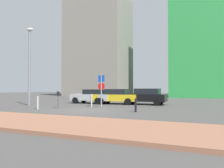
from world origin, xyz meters
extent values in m
plane|color=#4C4947|center=(0.00, 0.00, 0.00)|extent=(120.00, 120.00, 0.00)
cube|color=#9E664C|center=(0.00, -5.46, 0.07)|extent=(40.00, 3.61, 0.14)
cube|color=#B7BABF|center=(-2.65, 6.12, 0.64)|extent=(4.28, 1.75, 0.65)
cube|color=black|center=(-2.33, 6.11, 1.21)|extent=(1.98, 1.60, 0.49)
cylinder|color=black|center=(-4.11, 5.27, 0.32)|extent=(0.64, 0.23, 0.64)
cylinder|color=black|center=(-4.09, 6.99, 0.32)|extent=(0.64, 0.23, 0.64)
cylinder|color=black|center=(-1.21, 5.25, 0.32)|extent=(0.64, 0.23, 0.64)
cylinder|color=black|center=(-1.19, 6.96, 0.32)|extent=(0.64, 0.23, 0.64)
cube|color=gold|center=(-0.08, 6.28, 0.64)|extent=(4.61, 2.18, 0.65)
cube|color=black|center=(0.10, 6.29, 1.23)|extent=(2.18, 1.85, 0.53)
cylinder|color=black|center=(-1.54, 5.25, 0.32)|extent=(0.65, 0.27, 0.64)
cylinder|color=black|center=(-1.67, 7.09, 0.32)|extent=(0.65, 0.27, 0.64)
cylinder|color=black|center=(1.51, 5.47, 0.32)|extent=(0.65, 0.27, 0.64)
cylinder|color=black|center=(1.37, 7.32, 0.32)|extent=(0.65, 0.27, 0.64)
cube|color=black|center=(2.76, 6.67, 0.66)|extent=(4.22, 1.89, 0.69)
cube|color=black|center=(3.09, 6.66, 1.28)|extent=(2.32, 1.69, 0.54)
cylinder|color=black|center=(1.31, 5.84, 0.32)|extent=(0.65, 0.24, 0.64)
cylinder|color=black|center=(1.37, 7.60, 0.32)|extent=(0.65, 0.24, 0.64)
cylinder|color=black|center=(4.14, 5.75, 0.32)|extent=(0.65, 0.24, 0.64)
cylinder|color=black|center=(4.20, 7.51, 0.32)|extent=(0.65, 0.24, 0.64)
cylinder|color=gray|center=(0.11, 2.57, 1.33)|extent=(0.10, 0.10, 2.67)
cube|color=#1447B7|center=(0.11, 2.57, 2.37)|extent=(0.55, 0.06, 0.55)
cylinder|color=red|center=(0.11, 2.57, 1.74)|extent=(0.60, 0.05, 0.60)
cylinder|color=#4C4C51|center=(-2.58, 0.41, 0.52)|extent=(0.08, 0.08, 1.03)
cube|color=black|center=(-2.58, 0.41, 1.17)|extent=(0.18, 0.14, 0.28)
cylinder|color=gray|center=(-6.69, 1.61, 3.40)|extent=(0.20, 0.20, 6.80)
ellipsoid|color=silver|center=(-6.69, 1.61, 6.95)|extent=(0.70, 0.36, 0.30)
cylinder|color=#B7B7BC|center=(-3.57, -0.71, 0.49)|extent=(0.14, 0.14, 0.98)
cylinder|color=#B7B7BC|center=(-0.71, 2.41, 0.54)|extent=(0.12, 0.12, 1.08)
cylinder|color=black|center=(3.65, 0.33, 0.45)|extent=(0.14, 0.14, 0.89)
cube|color=green|center=(11.54, 29.35, 11.73)|extent=(16.58, 13.50, 23.46)
cube|color=gray|center=(-11.69, 26.72, 10.60)|extent=(12.20, 10.34, 21.20)
camera|label=1|loc=(7.17, -12.49, 1.54)|focal=32.23mm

